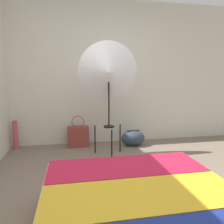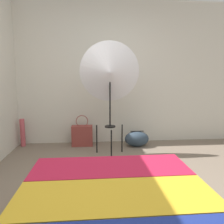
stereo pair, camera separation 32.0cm
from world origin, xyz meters
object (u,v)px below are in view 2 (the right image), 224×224
Objects in this scene: duffel_bag at (137,139)px; paper_roll at (23,133)px; photo_umbrella at (110,73)px; tote_bag at (82,135)px.

paper_roll is at bearing 174.67° from duffel_bag.
photo_umbrella is at bearing -21.00° from paper_roll.
tote_bag reaches higher than duffel_bag.
duffel_bag is (0.51, 0.39, -1.15)m from photo_umbrella.
tote_bag is 1.06m from paper_roll.
duffel_bag is 0.87× the size of paper_roll.
tote_bag reaches higher than paper_roll.
tote_bag is 1.12× the size of paper_roll.
paper_roll is (-1.52, 0.58, -1.04)m from photo_umbrella.
photo_umbrella is 4.10× the size of duffel_bag.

